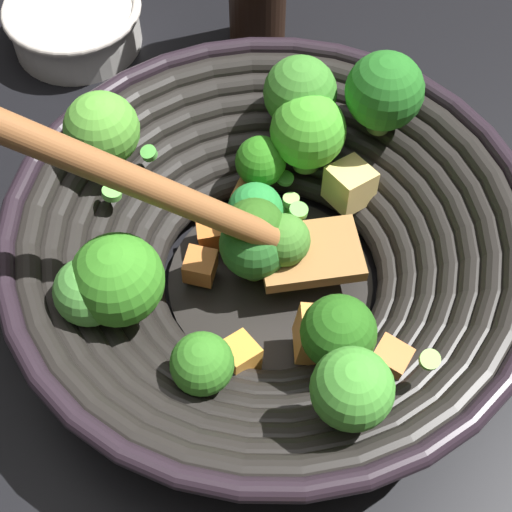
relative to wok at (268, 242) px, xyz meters
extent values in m
plane|color=black|center=(0.00, 0.00, -0.06)|extent=(4.00, 4.00, 0.00)
cylinder|color=black|center=(0.00, 0.00, -0.05)|extent=(0.15, 0.15, 0.01)
torus|color=black|center=(0.00, 0.00, -0.04)|extent=(0.19, 0.19, 0.02)
torus|color=black|center=(0.00, 0.00, -0.03)|extent=(0.22, 0.22, 0.02)
torus|color=black|center=(0.00, 0.00, -0.02)|extent=(0.24, 0.24, 0.02)
torus|color=black|center=(0.00, 0.00, -0.01)|extent=(0.27, 0.27, 0.02)
torus|color=black|center=(0.00, 0.00, 0.00)|extent=(0.29, 0.29, 0.02)
torus|color=black|center=(0.00, 0.00, 0.00)|extent=(0.31, 0.31, 0.02)
torus|color=black|center=(0.00, 0.00, 0.01)|extent=(0.34, 0.34, 0.02)
torus|color=black|center=(0.00, 0.00, 0.02)|extent=(0.36, 0.36, 0.01)
cylinder|color=#64A44B|center=(0.06, -0.06, -0.02)|extent=(0.03, 0.03, 0.03)
sphere|color=#256218|center=(0.06, -0.06, 0.01)|extent=(0.05, 0.05, 0.05)
cylinder|color=olive|center=(-0.09, -0.08, 0.00)|extent=(0.02, 0.02, 0.01)
sphere|color=#4A983B|center=(-0.09, -0.08, 0.02)|extent=(0.04, 0.04, 0.04)
cylinder|color=#74B750|center=(-0.01, 0.00, -0.02)|extent=(0.03, 0.03, 0.01)
sphere|color=#2C5F1A|center=(-0.01, 0.00, 0.00)|extent=(0.04, 0.04, 0.04)
cylinder|color=#86B14D|center=(0.00, 0.09, -0.01)|extent=(0.03, 0.03, 0.02)
sphere|color=green|center=(0.00, 0.09, 0.02)|extent=(0.05, 0.05, 0.05)
cylinder|color=#80B254|center=(-0.13, 0.03, 0.01)|extent=(0.03, 0.03, 0.02)
sphere|color=#57A636|center=(-0.13, 0.03, 0.04)|extent=(0.05, 0.05, 0.05)
cylinder|color=#76B34D|center=(-0.02, 0.03, -0.03)|extent=(0.01, 0.01, 0.01)
sphere|color=#278738|center=(-0.02, 0.03, -0.01)|extent=(0.04, 0.04, 0.04)
cylinder|color=#87C259|center=(-0.08, -0.07, -0.01)|extent=(0.03, 0.03, 0.02)
sphere|color=#378722|center=(-0.08, -0.07, 0.03)|extent=(0.06, 0.06, 0.06)
cylinder|color=#61A336|center=(-0.01, 0.11, -0.01)|extent=(0.02, 0.02, 0.02)
sphere|color=#3C842C|center=(-0.01, 0.11, 0.03)|extent=(0.05, 0.05, 0.05)
cylinder|color=#73C355|center=(-0.03, 0.07, -0.02)|extent=(0.02, 0.02, 0.02)
sphere|color=#2A7419|center=(-0.03, 0.07, 0.00)|extent=(0.04, 0.04, 0.04)
cylinder|color=#82AD45|center=(0.01, 0.01, -0.02)|extent=(0.02, 0.02, 0.02)
sphere|color=#43822C|center=(0.01, 0.01, 0.00)|extent=(0.04, 0.04, 0.04)
cylinder|color=#69A44D|center=(0.08, -0.11, 0.01)|extent=(0.03, 0.03, 0.02)
sphere|color=green|center=(0.08, -0.11, 0.04)|extent=(0.05, 0.05, 0.05)
cylinder|color=#698D48|center=(0.05, 0.12, 0.01)|extent=(0.02, 0.02, 0.01)
sphere|color=#246D21|center=(0.05, 0.12, 0.04)|extent=(0.06, 0.06, 0.06)
cylinder|color=#649D3C|center=(-0.01, -0.10, -0.02)|extent=(0.02, 0.02, 0.02)
sphere|color=#347A22|center=(-0.01, -0.10, 0.01)|extent=(0.04, 0.04, 0.04)
cylinder|color=#569E3D|center=(-0.01, 0.00, -0.03)|extent=(0.03, 0.03, 0.02)
sphere|color=#296928|center=(-0.01, 0.00, -0.01)|extent=(0.05, 0.05, 0.05)
cube|color=orange|center=(-0.05, 0.02, -0.03)|extent=(0.03, 0.03, 0.02)
cube|color=#E29040|center=(0.05, -0.05, -0.02)|extent=(0.04, 0.04, 0.04)
cube|color=#E6C36E|center=(0.04, 0.07, -0.01)|extent=(0.04, 0.04, 0.03)
cube|color=#BC7233|center=(-0.03, 0.05, -0.03)|extent=(0.02, 0.02, 0.02)
cube|color=orange|center=(0.00, -0.07, -0.03)|extent=(0.03, 0.03, 0.03)
cube|color=#C26C33|center=(0.10, -0.06, -0.01)|extent=(0.03, 0.03, 0.03)
cube|color=#C76C2E|center=(-0.04, -0.02, -0.03)|extent=(0.02, 0.02, 0.02)
cylinder|color=#56B247|center=(-0.12, 0.02, 0.00)|extent=(0.02, 0.01, 0.01)
cylinder|color=#6BC651|center=(0.01, 0.04, -0.01)|extent=(0.02, 0.02, 0.01)
cylinder|color=#99D166|center=(0.12, -0.07, 0.03)|extent=(0.01, 0.01, 0.01)
cylinder|color=#6BC651|center=(-0.11, -0.01, 0.01)|extent=(0.02, 0.02, 0.01)
cylinder|color=#56B247|center=(-0.09, -0.08, 0.01)|extent=(0.02, 0.02, 0.01)
cylinder|color=#56B247|center=(0.06, -0.06, -0.02)|extent=(0.02, 0.02, 0.01)
cylinder|color=#56B247|center=(0.00, 0.05, -0.03)|extent=(0.02, 0.02, 0.01)
cylinder|color=#99D166|center=(0.00, 0.05, -0.01)|extent=(0.02, 0.02, 0.01)
cylinder|color=#56B247|center=(-0.10, 0.04, 0.01)|extent=(0.01, 0.02, 0.01)
cylinder|color=#6BC651|center=(-0.01, 0.07, -0.02)|extent=(0.02, 0.01, 0.01)
cube|color=#9E6B38|center=(0.03, 0.01, -0.02)|extent=(0.08, 0.08, 0.01)
cylinder|color=#9E6135|center=(-0.08, -0.04, 0.10)|extent=(0.19, 0.11, 0.19)
cylinder|color=silver|center=(-0.24, 0.20, -0.04)|extent=(0.11, 0.11, 0.04)
torus|color=silver|center=(-0.24, 0.20, -0.02)|extent=(0.12, 0.12, 0.01)
cylinder|color=#6BC651|center=(-0.24, 0.17, -0.03)|extent=(0.01, 0.01, 0.00)
cylinder|color=#99D166|center=(-0.26, 0.20, -0.03)|extent=(0.02, 0.02, 0.01)
cylinder|color=#56B247|center=(-0.24, 0.20, -0.03)|extent=(0.02, 0.02, 0.00)
cylinder|color=#6BC651|center=(-0.24, 0.22, -0.03)|extent=(0.01, 0.01, 0.00)
camera|label=1|loc=(0.08, -0.28, 0.43)|focal=54.11mm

